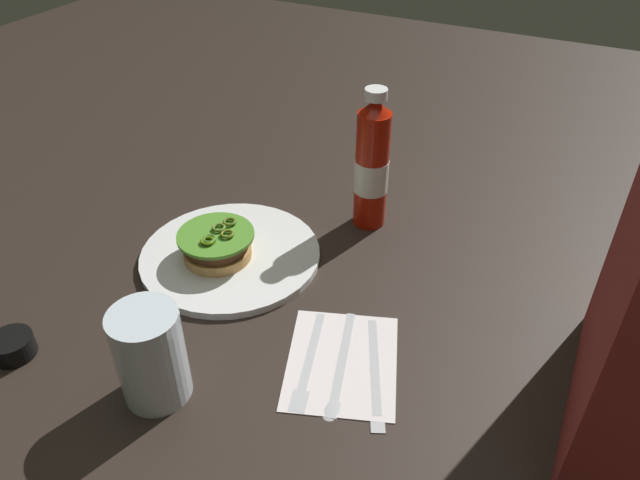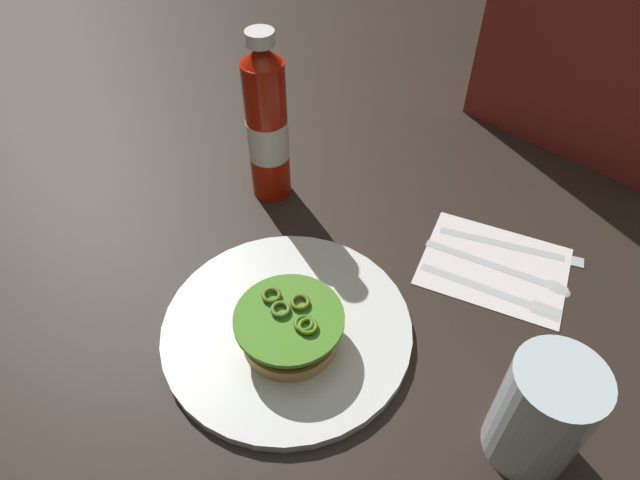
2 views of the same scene
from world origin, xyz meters
TOP-DOWN VIEW (x-y plane):
  - ground_plane at (0.00, 0.00)m, footprint 3.00×3.00m
  - dinner_plate at (-0.07, -0.08)m, footprint 0.30×0.30m
  - burger_sandwich at (-0.05, -0.10)m, footprint 0.13×0.13m
  - ketchup_bottle at (-0.28, 0.08)m, footprint 0.06×0.06m
  - water_glass at (0.21, -0.01)m, footprint 0.09×0.09m
  - napkin at (0.05, 0.18)m, footprint 0.23×0.20m
  - fork_utensil at (0.09, 0.14)m, footprint 0.18×0.07m
  - spoon_utensil at (0.08, 0.19)m, footprint 0.19×0.07m
  - butter_knife at (0.06, 0.23)m, footprint 0.18×0.10m

SIDE VIEW (x-z plane):
  - ground_plane at x=0.00m, z-range 0.00..0.00m
  - napkin at x=0.05m, z-range 0.00..0.00m
  - fork_utensil at x=0.09m, z-range 0.00..0.01m
  - spoon_utensil at x=0.08m, z-range 0.00..0.01m
  - butter_knife at x=0.06m, z-range 0.00..0.01m
  - dinner_plate at x=-0.07m, z-range 0.00..0.01m
  - burger_sandwich at x=-0.05m, z-range 0.01..0.06m
  - water_glass at x=0.21m, z-range 0.00..0.13m
  - ketchup_bottle at x=-0.28m, z-range -0.01..0.24m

